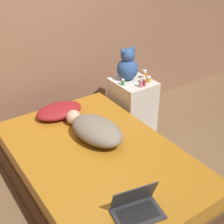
{
  "coord_description": "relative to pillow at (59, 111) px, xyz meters",
  "views": [
    {
      "loc": [
        -1.14,
        -1.89,
        2.18
      ],
      "look_at": [
        0.32,
        0.25,
        0.67
      ],
      "focal_mm": 50.0,
      "sensor_mm": 36.0,
      "label": 1
    }
  ],
  "objects": [
    {
      "name": "bottle_red",
      "position": [
        0.95,
        -0.24,
        0.18
      ],
      "size": [
        0.04,
        0.04,
        0.1
      ],
      "color": "#B72D2D",
      "rests_on": "nightstand"
    },
    {
      "name": "pillow",
      "position": [
        0.0,
        0.0,
        0.0
      ],
      "size": [
        0.5,
        0.32,
        0.12
      ],
      "color": "maroon",
      "rests_on": "bed"
    },
    {
      "name": "nightstand",
      "position": [
        0.93,
        -0.06,
        -0.21
      ],
      "size": [
        0.43,
        0.48,
        0.67
      ],
      "color": "silver",
      "rests_on": "ground_plane"
    },
    {
      "name": "bed",
      "position": [
        -0.0,
        -0.76,
        -0.3
      ],
      "size": [
        1.31,
        2.01,
        0.49
      ],
      "color": "#4C331E",
      "rests_on": "ground_plane"
    },
    {
      "name": "bottle_amber",
      "position": [
        1.05,
        -0.19,
        0.16
      ],
      "size": [
        0.06,
        0.06,
        0.07
      ],
      "color": "gold",
      "rests_on": "nightstand"
    },
    {
      "name": "wall_back",
      "position": [
        -0.0,
        0.52,
        0.75
      ],
      "size": [
        8.0,
        0.06,
        2.6
      ],
      "color": "#996B51",
      "rests_on": "ground_plane"
    },
    {
      "name": "ground_plane",
      "position": [
        -0.0,
        -0.76,
        -0.55
      ],
      "size": [
        12.0,
        12.0,
        0.0
      ],
      "primitive_type": "plane",
      "color": "brown"
    },
    {
      "name": "laptop",
      "position": [
        -0.15,
        -1.49,
        -0.01
      ],
      "size": [
        0.38,
        0.28,
        0.22
      ],
      "rotation": [
        0.0,
        0.0,
        -0.2
      ],
      "color": "#333338",
      "rests_on": "bed"
    },
    {
      "name": "person_lying",
      "position": [
        0.1,
        -0.56,
        0.04
      ],
      "size": [
        0.44,
        0.75,
        0.2
      ],
      "rotation": [
        0.0,
        0.0,
        0.15
      ],
      "color": "gray",
      "rests_on": "bed"
    },
    {
      "name": "bottle_pink",
      "position": [
        0.89,
        -0.25,
        0.18
      ],
      "size": [
        0.04,
        0.04,
        0.11
      ],
      "color": "pink",
      "rests_on": "nightstand"
    },
    {
      "name": "teddy_bear",
      "position": [
        0.9,
        0.02,
        0.29
      ],
      "size": [
        0.25,
        0.25,
        0.38
      ],
      "color": "#335693",
      "rests_on": "nightstand"
    },
    {
      "name": "bottle_orange",
      "position": [
        1.08,
        -0.09,
        0.18
      ],
      "size": [
        0.06,
        0.06,
        0.1
      ],
      "color": "orange",
      "rests_on": "nightstand"
    },
    {
      "name": "bottle_green",
      "position": [
        0.76,
        -0.09,
        0.16
      ],
      "size": [
        0.04,
        0.04,
        0.07
      ],
      "color": "#3D8E4C",
      "rests_on": "nightstand"
    },
    {
      "name": "bottle_white",
      "position": [
        0.99,
        -0.17,
        0.17
      ],
      "size": [
        0.04,
        0.04,
        0.09
      ],
      "color": "white",
      "rests_on": "nightstand"
    }
  ]
}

